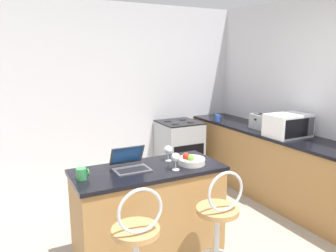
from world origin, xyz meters
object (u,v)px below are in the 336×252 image
object	(u,v)px
microwave	(288,125)
wine_glass_short	(176,158)
laptop	(130,163)
stove_range	(179,150)
bar_stool_far	(218,232)
wine_glass_tall	(168,150)
toaster	(261,122)
mug_blue	(218,118)
mug_green	(82,174)
fruit_bowl	(191,160)

from	to	relation	value
microwave	wine_glass_short	xyz separation A→B (m)	(-1.81, -0.45, -0.03)
laptop	wine_glass_short	world-z (taller)	laptop
microwave	stove_range	xyz separation A→B (m)	(-0.73, 1.43, -0.58)
bar_stool_far	wine_glass_tall	world-z (taller)	wine_glass_tall
toaster	mug_blue	bearing A→B (deg)	106.27
microwave	mug_blue	bearing A→B (deg)	99.50
toaster	bar_stool_far	bearing A→B (deg)	-140.85
wine_glass_tall	mug_blue	bearing A→B (deg)	41.77
stove_range	mug_green	size ratio (longest dim) A/B	8.90
microwave	toaster	xyz separation A→B (m)	(0.01, 0.47, -0.04)
fruit_bowl	mug_blue	xyz separation A→B (m)	(1.42, 1.57, 0.01)
stove_range	mug_green	xyz separation A→B (m)	(-1.85, -1.73, 0.49)
toaster	wine_glass_short	size ratio (longest dim) A/B	1.81
microwave	stove_range	distance (m)	1.71
microwave	wine_glass_short	distance (m)	1.87
fruit_bowl	mug_blue	size ratio (longest dim) A/B	2.45
toaster	wine_glass_short	world-z (taller)	toaster
toaster	fruit_bowl	size ratio (longest dim) A/B	1.12
fruit_bowl	wine_glass_tall	bearing A→B (deg)	126.93
microwave	mug_green	world-z (taller)	microwave
laptop	bar_stool_far	bearing A→B (deg)	-52.31
mug_blue	wine_glass_tall	world-z (taller)	wine_glass_tall
toaster	mug_blue	distance (m)	0.75
toaster	wine_glass_short	bearing A→B (deg)	-153.00
laptop	microwave	distance (m)	2.17
mug_blue	microwave	bearing A→B (deg)	-80.50
bar_stool_far	fruit_bowl	xyz separation A→B (m)	(0.04, 0.50, 0.45)
bar_stool_far	laptop	xyz separation A→B (m)	(-0.50, 0.64, 0.46)
fruit_bowl	wine_glass_tall	world-z (taller)	wine_glass_tall
stove_range	wine_glass_short	distance (m)	2.24
mug_green	wine_glass_tall	bearing A→B (deg)	7.38
fruit_bowl	bar_stool_far	bearing A→B (deg)	-94.46
fruit_bowl	mug_green	bearing A→B (deg)	175.60
mug_green	wine_glass_tall	distance (m)	0.84
microwave	toaster	world-z (taller)	microwave
laptop	microwave	bearing A→B (deg)	6.40
bar_stool_far	wine_glass_short	size ratio (longest dim) A/B	6.57
toaster	fruit_bowl	xyz separation A→B (m)	(-1.63, -0.85, -0.06)
mug_green	wine_glass_short	bearing A→B (deg)	-10.99
mug_green	microwave	bearing A→B (deg)	6.73
mug_blue	wine_glass_tall	xyz separation A→B (m)	(-1.55, -1.39, 0.05)
fruit_bowl	mug_blue	bearing A→B (deg)	47.92
toaster	stove_range	xyz separation A→B (m)	(-0.74, 0.95, -0.54)
bar_stool_far	mug_green	bearing A→B (deg)	148.06
bar_stool_far	microwave	distance (m)	1.96
bar_stool_far	mug_blue	xyz separation A→B (m)	(1.46, 2.07, 0.46)
stove_range	mug_blue	distance (m)	0.76
mug_blue	mug_green	distance (m)	2.81
microwave	laptop	bearing A→B (deg)	-173.60
fruit_bowl	mug_blue	distance (m)	2.11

